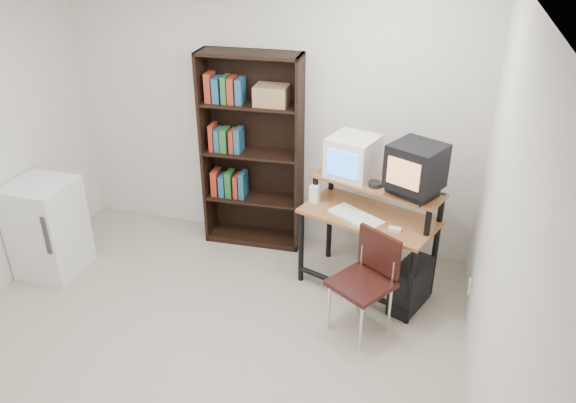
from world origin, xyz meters
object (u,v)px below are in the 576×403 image
(school_chair, at_px, (368,273))
(pc_tower, at_px, (410,285))
(crt_tv, at_px, (416,166))
(bookshelf, at_px, (253,150))
(crt_monitor, at_px, (353,157))
(mini_fridge, at_px, (48,228))
(computer_desk, at_px, (370,220))

(school_chair, bearing_deg, pc_tower, 81.09)
(crt_tv, distance_m, bookshelf, 1.67)
(crt_monitor, height_order, mini_fridge, crt_monitor)
(crt_tv, relative_size, school_chair, 0.61)
(crt_monitor, xyz_separation_m, bookshelf, (-1.02, 0.30, -0.17))
(pc_tower, bearing_deg, crt_monitor, 168.13)
(computer_desk, relative_size, bookshelf, 0.65)
(crt_monitor, bearing_deg, bookshelf, 179.69)
(pc_tower, bearing_deg, school_chair, -110.32)
(bookshelf, distance_m, mini_fridge, 2.01)
(crt_monitor, distance_m, pc_tower, 1.19)
(crt_monitor, height_order, bookshelf, bookshelf)
(pc_tower, relative_size, mini_fridge, 0.50)
(computer_desk, distance_m, mini_fridge, 2.90)
(computer_desk, bearing_deg, school_chair, -62.54)
(bookshelf, bearing_deg, computer_desk, -25.73)
(crt_tv, bearing_deg, bookshelf, -173.07)
(computer_desk, relative_size, pc_tower, 2.78)
(computer_desk, height_order, pc_tower, computer_desk)
(school_chair, bearing_deg, crt_tv, 96.90)
(pc_tower, bearing_deg, bookshelf, 177.79)
(crt_tv, xyz_separation_m, mini_fridge, (-3.17, -0.53, -0.78))
(mini_fridge, bearing_deg, school_chair, 0.09)
(crt_tv, distance_m, school_chair, 0.92)
(crt_tv, height_order, school_chair, crt_tv)
(computer_desk, xyz_separation_m, pc_tower, (0.41, -0.19, -0.47))
(school_chair, bearing_deg, computer_desk, 131.01)
(crt_monitor, bearing_deg, mini_fridge, -147.31)
(crt_monitor, relative_size, bookshelf, 0.24)
(crt_monitor, relative_size, mini_fridge, 0.52)
(crt_tv, height_order, bookshelf, bookshelf)
(computer_desk, height_order, crt_monitor, crt_monitor)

